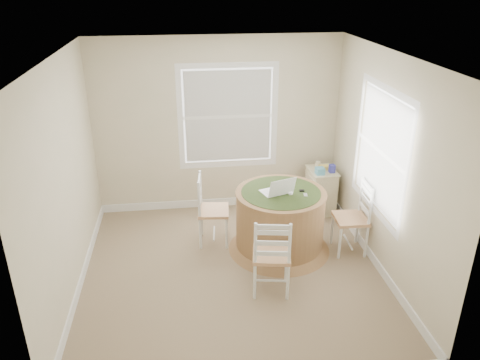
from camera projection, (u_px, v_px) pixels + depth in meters
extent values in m
cube|color=#91745C|center=(232.00, 272.00, 5.76)|extent=(3.60, 3.60, 0.02)
cube|color=white|center=(231.00, 55.00, 4.69)|extent=(3.60, 3.60, 0.02)
cube|color=beige|center=(218.00, 126.00, 6.86)|extent=(3.60, 0.02, 2.60)
cube|color=beige|center=(258.00, 268.00, 3.59)|extent=(3.60, 0.02, 2.60)
cube|color=beige|center=(64.00, 183.00, 5.01)|extent=(0.02, 3.60, 2.60)
cube|color=beige|center=(386.00, 167.00, 5.44)|extent=(0.02, 3.60, 2.60)
cube|color=white|center=(219.00, 202.00, 7.35)|extent=(3.60, 0.02, 0.12)
cube|color=white|center=(82.00, 279.00, 5.52)|extent=(0.02, 3.60, 0.12)
cube|color=white|center=(372.00, 257.00, 5.94)|extent=(0.02, 3.60, 0.12)
cylinder|color=brown|center=(280.00, 218.00, 6.06)|extent=(1.14, 1.14, 0.74)
cone|color=brown|center=(279.00, 245.00, 6.22)|extent=(1.34, 1.34, 0.08)
cylinder|color=brown|center=(281.00, 193.00, 5.91)|extent=(1.16, 1.16, 0.03)
cylinder|color=#39471E|center=(281.00, 192.00, 5.90)|extent=(1.01, 1.01, 0.01)
cone|color=#39471E|center=(281.00, 196.00, 5.93)|extent=(1.12, 1.12, 0.10)
cube|color=white|center=(276.00, 192.00, 5.91)|extent=(0.42, 0.35, 0.02)
cube|color=silver|center=(276.00, 191.00, 5.91)|extent=(0.33, 0.23, 0.00)
cube|color=black|center=(282.00, 187.00, 5.73)|extent=(0.36, 0.18, 0.23)
ellipsoid|color=white|center=(290.00, 193.00, 5.86)|extent=(0.08, 0.11, 0.04)
cube|color=#B7BABF|center=(305.00, 195.00, 5.82)|extent=(0.06, 0.09, 0.02)
cube|color=black|center=(302.00, 191.00, 5.92)|extent=(0.07, 0.06, 0.02)
cube|color=beige|center=(321.00, 191.00, 7.08)|extent=(0.38, 0.50, 0.66)
cube|color=beige|center=(322.00, 171.00, 6.94)|extent=(0.41, 0.53, 0.02)
cube|color=#C4B890|center=(310.00, 204.00, 7.14)|extent=(0.03, 0.41, 0.14)
cube|color=#C4B890|center=(310.00, 192.00, 7.06)|extent=(0.03, 0.41, 0.14)
cube|color=#C4B890|center=(311.00, 180.00, 6.98)|extent=(0.03, 0.41, 0.14)
cube|color=#4F99B4|center=(320.00, 170.00, 6.80)|extent=(0.13, 0.13, 0.10)
cube|color=#EDCB53|center=(324.00, 168.00, 6.95)|extent=(0.15, 0.11, 0.06)
cube|color=#34359D|center=(331.00, 168.00, 6.85)|extent=(0.08, 0.08, 0.12)
cylinder|color=beige|center=(318.00, 165.00, 7.01)|extent=(0.07, 0.07, 0.09)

